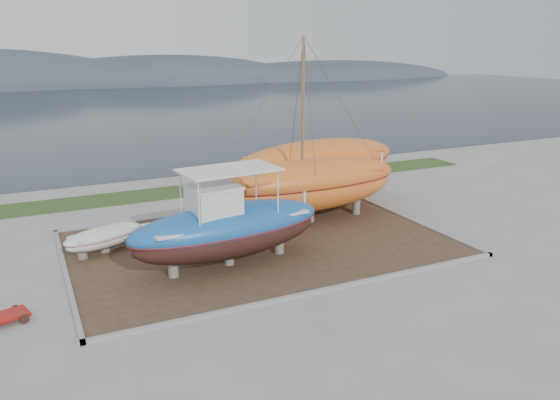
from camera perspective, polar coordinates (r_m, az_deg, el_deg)
name	(u,v)px	position (r m, az deg, el deg)	size (l,w,h in m)	color
ground	(297,273)	(23.93, 1.81, -7.67)	(140.00, 140.00, 0.00)	gray
dirt_patch	(260,244)	(27.27, -2.06, -4.57)	(18.00, 12.00, 0.06)	#422D1E
curb_frame	(260,243)	(27.25, -2.06, -4.48)	(18.60, 12.60, 0.15)	gray
grass_strip	(193,190)	(37.61, -9.09, 1.06)	(44.00, 3.00, 0.08)	#284219
sea	(90,108)	(90.52, -19.24, 9.02)	(260.00, 100.00, 0.04)	black
mountain_ridge	(61,85)	(145.11, -21.93, 11.06)	(200.00, 36.00, 20.00)	#333D49
blue_caique	(228,218)	(24.08, -5.46, -1.85)	(9.13, 2.85, 4.39)	#1C5EB0
white_dinghy	(104,240)	(27.25, -17.91, -3.99)	(3.96, 1.48, 1.19)	silver
orange_sailboat	(311,133)	(29.36, 3.31, 7.00)	(10.81, 3.19, 9.94)	orange
orange_bare_hull	(317,172)	(33.81, 3.89, 2.90)	(11.64, 3.49, 3.82)	orange
red_trailer	(6,318)	(22.21, -26.68, -11.01)	(2.19, 1.10, 0.31)	#B01A13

